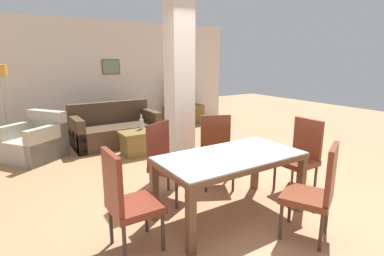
{
  "coord_description": "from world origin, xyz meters",
  "views": [
    {
      "loc": [
        -2.11,
        -2.49,
        1.81
      ],
      "look_at": [
        0.0,
        0.82,
        0.89
      ],
      "focal_mm": 28.0,
      "sensor_mm": 36.0,
      "label": 1
    }
  ],
  "objects_px": {
    "dining_chair_far_left": "(166,159)",
    "dining_table": "(230,167)",
    "dining_chair_head_right": "(301,153)",
    "dining_chair_head_left": "(126,198)",
    "armchair": "(36,143)",
    "dining_chair_near_right": "(316,189)",
    "floor_lamp": "(0,80)",
    "coffee_table": "(136,143)",
    "bottle": "(141,124)",
    "dining_chair_far_right": "(217,148)",
    "tv_screen": "(184,95)",
    "sofa": "(115,130)",
    "tv_stand": "(184,115)"
  },
  "relations": [
    {
      "from": "dining_chair_far_right",
      "to": "armchair",
      "type": "relative_size",
      "value": 0.87
    },
    {
      "from": "dining_chair_head_left",
      "to": "tv_stand",
      "type": "distance_m",
      "value": 5.77
    },
    {
      "from": "armchair",
      "to": "tv_screen",
      "type": "xyz_separation_m",
      "value": [
        3.85,
        1.15,
        0.52
      ]
    },
    {
      "from": "coffee_table",
      "to": "bottle",
      "type": "xyz_separation_m",
      "value": [
        0.17,
        0.12,
        0.33
      ]
    },
    {
      "from": "dining_chair_head_left",
      "to": "tv_screen",
      "type": "distance_m",
      "value": 5.77
    },
    {
      "from": "dining_chair_far_left",
      "to": "sofa",
      "type": "bearing_deg",
      "value": -123.2
    },
    {
      "from": "dining_chair_head_right",
      "to": "dining_chair_head_left",
      "type": "bearing_deg",
      "value": 90.0
    },
    {
      "from": "sofa",
      "to": "bottle",
      "type": "xyz_separation_m",
      "value": [
        0.26,
        -0.85,
        0.27
      ]
    },
    {
      "from": "tv_screen",
      "to": "coffee_table",
      "type": "bearing_deg",
      "value": 23.58
    },
    {
      "from": "tv_screen",
      "to": "dining_chair_far_right",
      "type": "bearing_deg",
      "value": 48.18
    },
    {
      "from": "dining_chair_head_left",
      "to": "bottle",
      "type": "height_order",
      "value": "dining_chair_head_left"
    },
    {
      "from": "coffee_table",
      "to": "floor_lamp",
      "type": "relative_size",
      "value": 0.34
    },
    {
      "from": "dining_chair_far_left",
      "to": "tv_stand",
      "type": "height_order",
      "value": "dining_chair_far_left"
    },
    {
      "from": "sofa",
      "to": "bottle",
      "type": "bearing_deg",
      "value": 106.85
    },
    {
      "from": "coffee_table",
      "to": "floor_lamp",
      "type": "distance_m",
      "value": 2.87
    },
    {
      "from": "dining_chair_near_right",
      "to": "tv_screen",
      "type": "relative_size",
      "value": 1.13
    },
    {
      "from": "dining_table",
      "to": "dining_chair_head_left",
      "type": "distance_m",
      "value": 1.25
    },
    {
      "from": "dining_chair_far_right",
      "to": "sofa",
      "type": "relative_size",
      "value": 0.57
    },
    {
      "from": "dining_chair_head_left",
      "to": "dining_chair_head_right",
      "type": "xyz_separation_m",
      "value": [
        2.5,
        0.0,
        0.0
      ]
    },
    {
      "from": "dining_chair_far_right",
      "to": "coffee_table",
      "type": "height_order",
      "value": "dining_chair_far_right"
    },
    {
      "from": "coffee_table",
      "to": "armchair",
      "type": "bearing_deg",
      "value": 154.92
    },
    {
      "from": "dining_chair_head_left",
      "to": "floor_lamp",
      "type": "bearing_deg",
      "value": -168.88
    },
    {
      "from": "dining_table",
      "to": "tv_stand",
      "type": "distance_m",
      "value": 5.13
    },
    {
      "from": "dining_chair_far_left",
      "to": "tv_screen",
      "type": "xyz_separation_m",
      "value": [
        2.59,
        3.85,
        0.27
      ]
    },
    {
      "from": "dining_chair_far_right",
      "to": "sofa",
      "type": "bearing_deg",
      "value": -51.94
    },
    {
      "from": "dining_chair_near_right",
      "to": "floor_lamp",
      "type": "height_order",
      "value": "floor_lamp"
    },
    {
      "from": "dining_chair_far_left",
      "to": "dining_chair_near_right",
      "type": "xyz_separation_m",
      "value": [
        0.83,
        -1.62,
        0.0
      ]
    },
    {
      "from": "dining_chair_far_left",
      "to": "dining_table",
      "type": "bearing_deg",
      "value": 90.0
    },
    {
      "from": "coffee_table",
      "to": "tv_screen",
      "type": "height_order",
      "value": "tv_screen"
    },
    {
      "from": "sofa",
      "to": "dining_chair_head_left",
      "type": "bearing_deg",
      "value": 73.17
    },
    {
      "from": "dining_table",
      "to": "dining_chair_head_left",
      "type": "relative_size",
      "value": 1.65
    },
    {
      "from": "dining_chair_head_left",
      "to": "coffee_table",
      "type": "bearing_deg",
      "value": 156.18
    },
    {
      "from": "dining_chair_far_left",
      "to": "dining_chair_head_right",
      "type": "relative_size",
      "value": 1.0
    },
    {
      "from": "coffee_table",
      "to": "floor_lamp",
      "type": "bearing_deg",
      "value": 141.78
    },
    {
      "from": "dining_chair_head_left",
      "to": "coffee_table",
      "type": "xyz_separation_m",
      "value": [
        1.2,
        2.72,
        -0.31
      ]
    },
    {
      "from": "sofa",
      "to": "coffee_table",
      "type": "distance_m",
      "value": 0.97
    },
    {
      "from": "dining_chair_near_right",
      "to": "tv_stand",
      "type": "relative_size",
      "value": 0.89
    },
    {
      "from": "dining_chair_far_left",
      "to": "armchair",
      "type": "distance_m",
      "value": 2.99
    },
    {
      "from": "dining_chair_head_right",
      "to": "tv_stand",
      "type": "relative_size",
      "value": 0.89
    },
    {
      "from": "dining_chair_head_left",
      "to": "armchair",
      "type": "distance_m",
      "value": 3.52
    },
    {
      "from": "dining_table",
      "to": "dining_chair_far_left",
      "type": "height_order",
      "value": "dining_chair_far_left"
    },
    {
      "from": "dining_chair_far_right",
      "to": "bottle",
      "type": "height_order",
      "value": "dining_chair_far_right"
    },
    {
      "from": "coffee_table",
      "to": "dining_chair_head_left",
      "type": "bearing_deg",
      "value": -113.82
    },
    {
      "from": "dining_chair_far_left",
      "to": "armchair",
      "type": "height_order",
      "value": "dining_chair_far_left"
    },
    {
      "from": "dining_chair_far_right",
      "to": "tv_screen",
      "type": "bearing_deg",
      "value": -87.34
    },
    {
      "from": "dining_chair_head_left",
      "to": "dining_chair_far_left",
      "type": "bearing_deg",
      "value": 133.31
    },
    {
      "from": "dining_chair_head_left",
      "to": "armchair",
      "type": "relative_size",
      "value": 0.87
    },
    {
      "from": "dining_table",
      "to": "armchair",
      "type": "xyz_separation_m",
      "value": [
        -1.68,
        3.48,
        -0.3
      ]
    },
    {
      "from": "dining_chair_far_right",
      "to": "tv_screen",
      "type": "xyz_separation_m",
      "value": [
        1.76,
        3.83,
        0.27
      ]
    },
    {
      "from": "armchair",
      "to": "dining_chair_near_right",
      "type": "bearing_deg",
      "value": 170.94
    }
  ]
}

